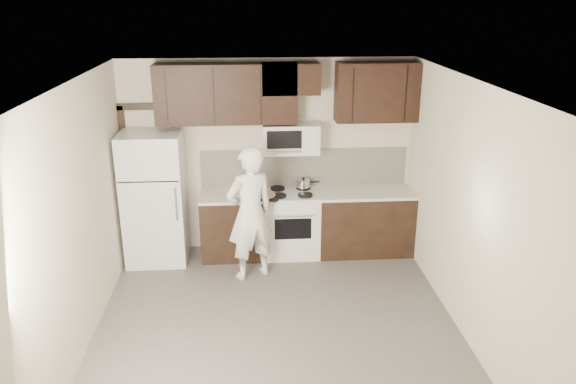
{
  "coord_description": "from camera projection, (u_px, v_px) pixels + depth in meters",
  "views": [
    {
      "loc": [
        -0.27,
        -5.3,
        3.51
      ],
      "look_at": [
        0.18,
        0.9,
        1.29
      ],
      "focal_mm": 35.0,
      "sensor_mm": 36.0,
      "label": 1
    }
  ],
  "objects": [
    {
      "name": "back_wall",
      "position": [
        268.0,
        156.0,
        7.84
      ],
      "size": [
        4.0,
        0.0,
        4.0
      ],
      "primitive_type": "plane",
      "rotation": [
        1.57,
        0.0,
        0.0
      ],
      "color": "beige",
      "rests_on": "ground"
    },
    {
      "name": "upper_cabinets",
      "position": [
        284.0,
        91.0,
        7.38
      ],
      "size": [
        3.48,
        0.35,
        0.78
      ],
      "color": "black",
      "rests_on": "back_wall"
    },
    {
      "name": "saucepan",
      "position": [
        303.0,
        184.0,
        7.85
      ],
      "size": [
        0.32,
        0.19,
        0.18
      ],
      "color": "silver",
      "rests_on": "stove"
    },
    {
      "name": "ceiling",
      "position": [
        276.0,
        84.0,
        5.27
      ],
      "size": [
        4.5,
        4.5,
        0.0
      ],
      "primitive_type": "plane",
      "rotation": [
        3.14,
        0.0,
        0.0
      ],
      "color": "white",
      "rests_on": "back_wall"
    },
    {
      "name": "refrigerator",
      "position": [
        155.0,
        198.0,
        7.55
      ],
      "size": [
        0.8,
        0.76,
        1.8
      ],
      "color": "silver",
      "rests_on": "floor"
    },
    {
      "name": "counter_run",
      "position": [
        313.0,
        223.0,
        7.89
      ],
      "size": [
        2.95,
        0.64,
        0.91
      ],
      "color": "black",
      "rests_on": "floor"
    },
    {
      "name": "microwave",
      "position": [
        291.0,
        138.0,
        7.58
      ],
      "size": [
        0.76,
        0.42,
        0.4
      ],
      "color": "silver",
      "rests_on": "upper_cabinets"
    },
    {
      "name": "stove",
      "position": [
        291.0,
        223.0,
        7.87
      ],
      "size": [
        0.76,
        0.66,
        0.94
      ],
      "color": "silver",
      "rests_on": "floor"
    },
    {
      "name": "pizza",
      "position": [
        265.0,
        195.0,
        7.54
      ],
      "size": [
        0.37,
        0.37,
        0.02
      ],
      "primitive_type": "cylinder",
      "rotation": [
        0.0,
        0.0,
        -0.35
      ],
      "color": "tan",
      "rests_on": "baking_tray"
    },
    {
      "name": "floor",
      "position": [
        278.0,
        330.0,
        6.18
      ],
      "size": [
        4.5,
        4.5,
        0.0
      ],
      "primitive_type": "plane",
      "color": "#54524F",
      "rests_on": "ground"
    },
    {
      "name": "person",
      "position": [
        250.0,
        213.0,
        7.08
      ],
      "size": [
        0.76,
        0.66,
        1.76
      ],
      "primitive_type": "imported",
      "rotation": [
        0.0,
        0.0,
        3.6
      ],
      "color": "silver",
      "rests_on": "floor"
    },
    {
      "name": "backsplash",
      "position": [
        304.0,
        167.0,
        7.92
      ],
      "size": [
        2.9,
        0.02,
        0.54
      ],
      "primitive_type": "cube",
      "color": "beige",
      "rests_on": "counter_run"
    },
    {
      "name": "door_trim",
      "position": [
        129.0,
        167.0,
        7.71
      ],
      "size": [
        0.5,
        0.08,
        2.12
      ],
      "color": "black",
      "rests_on": "floor"
    },
    {
      "name": "baking_tray",
      "position": [
        265.0,
        196.0,
        7.55
      ],
      "size": [
        0.51,
        0.44,
        0.02
      ],
      "primitive_type": "cube",
      "rotation": [
        0.0,
        0.0,
        -0.35
      ],
      "color": "black",
      "rests_on": "counter_run"
    }
  ]
}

